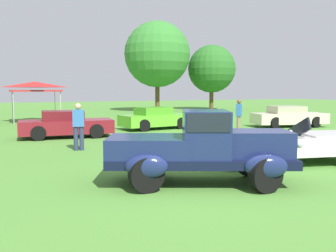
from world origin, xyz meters
name	(u,v)px	position (x,y,z in m)	size (l,w,h in m)	color
ground_plane	(205,185)	(0.00, 0.00, 0.00)	(120.00, 120.00, 0.00)	#4C8433
feature_pickup_truck	(202,147)	(-0.01, 0.13, 0.86)	(4.43, 3.09, 1.70)	black
neighbor_convertible	(294,144)	(3.68, 1.16, 0.58)	(4.87, 2.64, 1.40)	silver
show_car_burgundy	(66,124)	(-1.57, 9.93, 0.60)	(4.22, 2.01, 1.22)	maroon
show_car_lime	(155,118)	(3.51, 11.63, 0.60)	(4.09, 2.24, 1.22)	#60C62D
show_car_cream	(289,117)	(11.13, 9.59, 0.60)	(4.49, 2.60, 1.22)	beige
spectator_near_truck	(78,125)	(-1.71, 6.07, 0.91)	(0.44, 0.31, 1.69)	#283351
spectator_between_cars	(239,115)	(6.55, 8.07, 0.91)	(0.45, 0.45, 1.69)	#7F7056
canopy_tent_center_field	(35,86)	(-2.16, 18.94, 2.42)	(3.16, 3.16, 2.71)	#B7B7BC
treeline_center	(157,54)	(10.00, 27.04, 5.65)	(6.51, 6.51, 8.92)	brown
treeline_mid_right	(212,69)	(16.52, 27.47, 4.40)	(5.12, 5.12, 6.97)	brown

